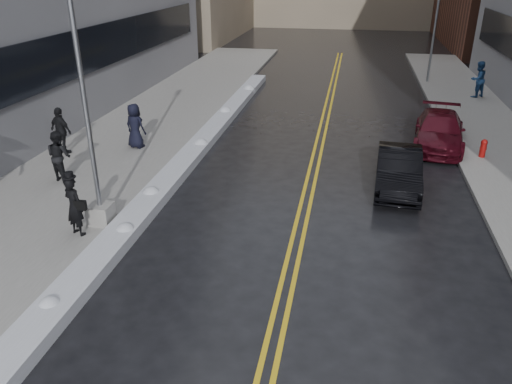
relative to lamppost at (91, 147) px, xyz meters
The scene contains 16 objects.
ground 4.62m from the lamppost, 31.22° to the right, with size 160.00×160.00×0.00m, color black.
sidewalk_west 8.72m from the lamppost, 107.03° to the left, with size 5.50×50.00×0.15m, color gray.
sidewalk_east 15.71m from the lamppost, 31.03° to the left, with size 4.00×50.00×0.15m, color gray.
lane_line_left 10.12m from the lamppost, 54.77° to the left, with size 0.12×50.00×0.01m, color gold.
lane_line_right 10.29m from the lamppost, 53.36° to the left, with size 0.12×50.00×0.01m, color gold.
snow_ridge 6.50m from the lamppost, 81.94° to the left, with size 0.90×30.00×0.34m, color silver.
lamppost is the anchor object (origin of this frame).
fire_hydrant 14.81m from the lamppost, 33.04° to the left, with size 0.26×0.26×0.73m.
traffic_signal 24.98m from the lamppost, 61.79° to the left, with size 0.16×0.20×6.00m.
pedestrian_fedora 1.72m from the lamppost, 116.36° to the right, with size 0.64×0.42×1.74m, color black.
pedestrian_b 4.25m from the lamppost, 136.27° to the left, with size 0.88×0.68×1.80m, color black.
pedestrian_c 6.84m from the lamppost, 104.34° to the left, with size 0.91×0.59×1.85m, color black.
pedestrian_d 6.89m from the lamppost, 129.06° to the left, with size 1.11×0.46×1.90m, color black.
pedestrian_east 23.03m from the lamppost, 52.46° to the left, with size 0.98×0.76×2.01m, color navy.
car_black 10.10m from the lamppost, 27.63° to the left, with size 1.47×4.21×1.39m, color black.
car_maroon 14.46m from the lamppost, 41.15° to the left, with size 1.97×4.85×1.41m, color #410A15.
Camera 1 is at (3.67, -10.00, 7.22)m, focal length 35.00 mm.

